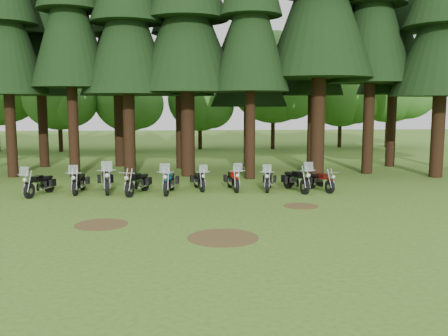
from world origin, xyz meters
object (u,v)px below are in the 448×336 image
at_px(motorcycle_0, 39,185).
at_px(motorcycle_2, 106,181).
at_px(motorcycle_3, 137,183).
at_px(motorcycle_8, 296,181).
at_px(motorcycle_5, 199,181).
at_px(motorcycle_6, 233,180).
at_px(motorcycle_9, 320,182).
at_px(motorcycle_1, 79,183).
at_px(motorcycle_7, 269,181).
at_px(motorcycle_4, 169,182).

height_order(motorcycle_0, motorcycle_2, motorcycle_2).
distance_m(motorcycle_3, motorcycle_8, 7.37).
relative_size(motorcycle_0, motorcycle_5, 1.07).
relative_size(motorcycle_6, motorcycle_9, 1.13).
bearing_deg(motorcycle_9, motorcycle_2, 158.15).
distance_m(motorcycle_1, motorcycle_5, 5.57).
relative_size(motorcycle_3, motorcycle_9, 1.12).
height_order(motorcycle_6, motorcycle_7, motorcycle_6).
xyz_separation_m(motorcycle_7, motorcycle_9, (2.40, -0.39, -0.02)).
bearing_deg(motorcycle_9, motorcycle_4, 160.62).
height_order(motorcycle_7, motorcycle_8, motorcycle_8).
bearing_deg(motorcycle_9, motorcycle_8, 162.70).
relative_size(motorcycle_1, motorcycle_3, 1.00).
relative_size(motorcycle_5, motorcycle_9, 1.05).
relative_size(motorcycle_2, motorcycle_4, 1.05).
height_order(motorcycle_2, motorcycle_6, motorcycle_2).
height_order(motorcycle_0, motorcycle_7, motorcycle_0).
relative_size(motorcycle_1, motorcycle_7, 1.05).
relative_size(motorcycle_1, motorcycle_4, 0.94).
height_order(motorcycle_1, motorcycle_8, motorcycle_8).
distance_m(motorcycle_2, motorcycle_8, 8.87).
xyz_separation_m(motorcycle_4, motorcycle_8, (5.93, -0.04, 0.00)).
bearing_deg(motorcycle_4, motorcycle_9, 7.48).
height_order(motorcycle_1, motorcycle_7, motorcycle_1).
xyz_separation_m(motorcycle_3, motorcycle_8, (7.37, 0.08, 0.02)).
xyz_separation_m(motorcycle_2, motorcycle_5, (4.33, 0.37, -0.09)).
height_order(motorcycle_3, motorcycle_8, motorcycle_8).
distance_m(motorcycle_4, motorcycle_7, 4.72).
bearing_deg(motorcycle_3, motorcycle_8, 20.34).
relative_size(motorcycle_1, motorcycle_6, 0.99).
distance_m(motorcycle_4, motorcycle_5, 1.62).
bearing_deg(motorcycle_8, motorcycle_9, -13.29).
bearing_deg(motorcycle_1, motorcycle_6, 2.23).
relative_size(motorcycle_3, motorcycle_7, 1.05).
relative_size(motorcycle_1, motorcycle_5, 1.07).
height_order(motorcycle_6, motorcycle_8, motorcycle_8).
distance_m(motorcycle_1, motorcycle_8, 10.10).
height_order(motorcycle_1, motorcycle_3, motorcycle_1).
bearing_deg(motorcycle_0, motorcycle_9, 17.98).
bearing_deg(motorcycle_8, motorcycle_5, 154.04).
xyz_separation_m(motorcycle_0, motorcycle_5, (7.19, 0.93, -0.04)).
xyz_separation_m(motorcycle_4, motorcycle_9, (7.10, 0.00, -0.07)).
bearing_deg(motorcycle_4, motorcycle_7, 12.28).
xyz_separation_m(motorcycle_5, motorcycle_6, (1.62, -0.24, 0.03)).
relative_size(motorcycle_5, motorcycle_7, 0.98).
bearing_deg(motorcycle_2, motorcycle_0, 179.87).
bearing_deg(motorcycle_0, motorcycle_7, 20.27).
xyz_separation_m(motorcycle_2, motorcycle_8, (8.86, -0.47, -0.02)).
relative_size(motorcycle_0, motorcycle_4, 0.93).
bearing_deg(motorcycle_1, motorcycle_8, -1.52).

